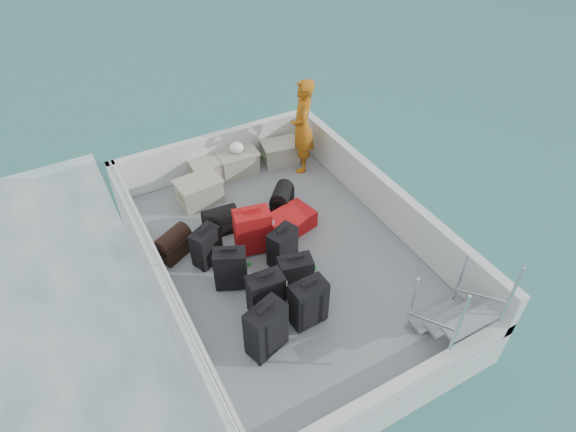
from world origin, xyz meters
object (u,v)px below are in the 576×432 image
object	(u,v)px
crate_0	(199,192)
crate_1	(210,170)
suitcase_5	(253,231)
passenger	(302,127)
suitcase_6	(295,276)
suitcase_3	(308,303)
crate_3	(280,153)
crate_2	(238,163)
suitcase_7	(282,247)
suitcase_4	(266,295)
suitcase_1	(231,269)
suitcase_2	(206,247)
suitcase_0	(266,330)
suitcase_8	(290,222)

from	to	relation	value
crate_0	crate_1	size ratio (longest dim) A/B	1.04
suitcase_5	crate_0	bearing A→B (deg)	113.52
passenger	suitcase_6	bearing A→B (deg)	-4.37
suitcase_3	suitcase_5	world-z (taller)	suitcase_5
crate_3	crate_2	bearing A→B (deg)	174.48
crate_3	suitcase_7	bearing A→B (deg)	-117.55
suitcase_4	passenger	bearing A→B (deg)	56.57
suitcase_1	crate_1	size ratio (longest dim) A/B	1.00
crate_0	crate_2	size ratio (longest dim) A/B	1.01
suitcase_2	crate_0	size ratio (longest dim) A/B	0.89
crate_0	passenger	distance (m)	2.01
crate_1	crate_2	distance (m)	0.49
suitcase_0	suitcase_6	distance (m)	0.94
suitcase_1	suitcase_6	distance (m)	0.85
crate_0	crate_3	size ratio (longest dim) A/B	1.08
crate_3	crate_1	bearing A→B (deg)	175.14
crate_3	passenger	world-z (taller)	passenger
suitcase_7	crate_2	world-z (taller)	suitcase_7
suitcase_0	passenger	xyz separation A→B (m)	(2.21, 3.00, 0.46)
suitcase_5	crate_2	distance (m)	1.93
suitcase_3	crate_3	world-z (taller)	suitcase_3
suitcase_3	suitcase_8	world-z (taller)	suitcase_3
suitcase_0	suitcase_5	bearing A→B (deg)	51.52
suitcase_0	suitcase_1	xyz separation A→B (m)	(0.04, 1.10, -0.05)
crate_2	suitcase_4	bearing A→B (deg)	-107.67
suitcase_8	suitcase_4	bearing A→B (deg)	127.42
crate_0	passenger	size ratio (longest dim) A/B	0.40
suitcase_7	crate_0	xyz separation A→B (m)	(-0.53, 1.81, -0.09)
suitcase_1	suitcase_4	distance (m)	0.65
suitcase_6	crate_2	xyz separation A→B (m)	(0.45, 2.81, -0.10)
suitcase_8	suitcase_2	bearing A→B (deg)	78.82
suitcase_6	crate_2	distance (m)	2.85
suitcase_4	passenger	size ratio (longest dim) A/B	0.39
suitcase_3	suitcase_5	distance (m)	1.46
suitcase_1	suitcase_8	xyz separation A→B (m)	(1.22, 0.60, -0.17)
suitcase_7	passenger	bearing A→B (deg)	30.51
suitcase_1	crate_0	world-z (taller)	suitcase_1
crate_1	crate_3	xyz separation A→B (m)	(1.29, -0.11, -0.01)
suitcase_3	passenger	xyz separation A→B (m)	(1.58, 2.89, 0.49)
suitcase_4	suitcase_7	bearing A→B (deg)	53.29
suitcase_0	suitcase_3	world-z (taller)	suitcase_0
crate_2	crate_0	bearing A→B (deg)	-153.00
suitcase_6	suitcase_1	bearing A→B (deg)	157.59
suitcase_0	suitcase_5	distance (m)	1.68
crate_0	passenger	xyz separation A→B (m)	(1.91, 0.04, 0.62)
suitcase_6	suitcase_5	bearing A→B (deg)	111.51
suitcase_7	suitcase_8	size ratio (longest dim) A/B	0.82
suitcase_1	suitcase_0	bearing A→B (deg)	-66.80
suitcase_2	suitcase_3	xyz separation A→B (m)	(0.71, -1.55, 0.05)
suitcase_4	suitcase_6	size ratio (longest dim) A/B	1.09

